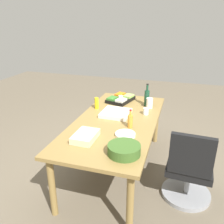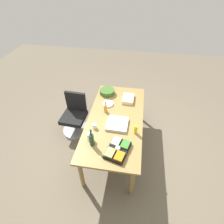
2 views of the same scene
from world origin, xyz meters
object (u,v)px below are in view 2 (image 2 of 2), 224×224
(mustard_bottle, at_px, (136,130))
(paper_cup, at_px, (94,126))
(veggie_tray, at_px, (118,149))
(salad_bowl, at_px, (107,92))
(mayo_jar, at_px, (90,136))
(office_chair, at_px, (75,118))
(paper_plate_stack, at_px, (108,104))
(conference_table, at_px, (115,121))
(sheet_cake, at_px, (128,99))
(dressing_bottle, at_px, (106,108))
(wine_bottle, at_px, (92,139))
(pizza_box, at_px, (117,124))

(mustard_bottle, bearing_deg, paper_cup, 89.35)
(veggie_tray, distance_m, salad_bowl, 1.51)
(mayo_jar, relative_size, paper_cup, 1.59)
(office_chair, xyz_separation_m, paper_cup, (-0.58, -0.60, 0.45))
(paper_cup, bearing_deg, veggie_tray, -132.03)
(paper_plate_stack, bearing_deg, paper_cup, 170.41)
(paper_plate_stack, distance_m, mustard_bottle, 0.90)
(paper_plate_stack, bearing_deg, veggie_tray, -162.28)
(paper_plate_stack, bearing_deg, conference_table, -151.24)
(sheet_cake, height_order, mayo_jar, mayo_jar)
(sheet_cake, relative_size, dressing_bottle, 1.43)
(mustard_bottle, height_order, paper_cup, mustard_bottle)
(paper_cup, bearing_deg, mustard_bottle, -90.65)
(office_chair, height_order, paper_plate_stack, office_chair)
(dressing_bottle, distance_m, wine_bottle, 0.80)
(sheet_cake, height_order, mustard_bottle, mustard_bottle)
(wine_bottle, relative_size, mayo_jar, 2.25)
(sheet_cake, height_order, paper_cup, paper_cup)
(sheet_cake, relative_size, paper_plate_stack, 1.45)
(paper_plate_stack, distance_m, salad_bowl, 0.37)
(pizza_box, distance_m, paper_cup, 0.40)
(paper_plate_stack, bearing_deg, sheet_cake, -62.40)
(conference_table, distance_m, mayo_jar, 0.66)
(office_chair, xyz_separation_m, dressing_bottle, (-0.14, -0.71, 0.49))
(paper_plate_stack, xyz_separation_m, wine_bottle, (-1.02, 0.06, 0.11))
(office_chair, bearing_deg, sheet_cake, -75.39)
(conference_table, distance_m, mustard_bottle, 0.51)
(paper_plate_stack, bearing_deg, office_chair, 96.77)
(office_chair, xyz_separation_m, paper_plate_stack, (0.08, -0.71, 0.42))
(paper_plate_stack, relative_size, mayo_jar, 1.53)
(pizza_box, distance_m, sheet_cake, 0.75)
(paper_plate_stack, relative_size, salad_bowl, 0.70)
(paper_plate_stack, distance_m, mayo_jar, 0.94)
(office_chair, relative_size, paper_cup, 9.93)
(conference_table, relative_size, dressing_bottle, 9.27)
(office_chair, xyz_separation_m, pizza_box, (-0.45, -0.97, 0.43))
(conference_table, bearing_deg, paper_plate_stack, 28.76)
(pizza_box, distance_m, mayo_jar, 0.55)
(pizza_box, height_order, mustard_bottle, mustard_bottle)
(dressing_bottle, bearing_deg, mustard_bottle, -127.66)
(paper_plate_stack, xyz_separation_m, veggie_tray, (-1.08, -0.35, 0.02))
(sheet_cake, bearing_deg, mustard_bottle, -167.12)
(conference_table, xyz_separation_m, paper_plate_stack, (0.38, 0.21, 0.09))
(pizza_box, relative_size, paper_plate_stack, 1.64)
(office_chair, relative_size, dressing_bottle, 3.99)
(veggie_tray, bearing_deg, paper_plate_stack, 17.72)
(conference_table, height_order, dressing_bottle, dressing_bottle)
(sheet_cake, bearing_deg, paper_plate_stack, 117.60)
(paper_plate_stack, distance_m, wine_bottle, 1.03)
(paper_plate_stack, relative_size, wine_bottle, 0.68)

